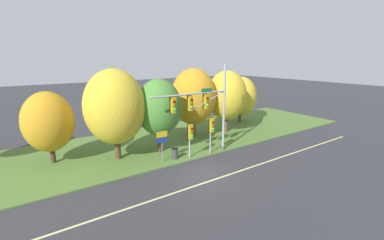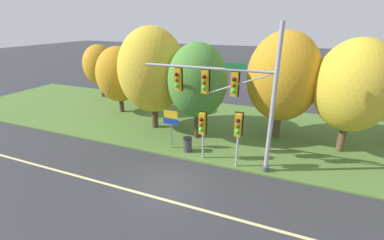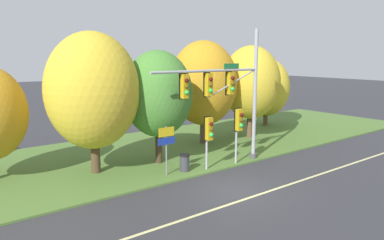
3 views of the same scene
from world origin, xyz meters
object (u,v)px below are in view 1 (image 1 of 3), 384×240
Objects in this scene: traffic_signal_mast at (204,106)px; trash_bin at (175,153)px; tree_behind_signpost at (115,107)px; tree_right_far at (227,95)px; tree_furthest_back at (241,96)px; tree_tall_centre at (194,97)px; pedestrian_signal_further_along at (212,128)px; pedestrian_signal_near_kerb at (191,134)px; route_sign_post at (162,141)px; tree_left_of_mast at (48,122)px; tree_mid_verge at (159,108)px.

traffic_signal_mast reaches higher than trash_bin.
traffic_signal_mast reaches higher than tree_behind_signpost.
tree_furthest_back is (4.73, 2.58, -0.79)m from tree_right_far.
tree_tall_centre is 7.61m from trash_bin.
pedestrian_signal_further_along is at bearing -141.64° from tree_right_far.
pedestrian_signal_further_along reaches higher than pedestrian_signal_near_kerb.
pedestrian_signal_further_along is 4.48m from route_sign_post.
tree_left_of_mast is at bearing 176.23° from tree_right_far.
tree_right_far is (12.72, 0.93, -0.21)m from tree_behind_signpost.
tree_tall_centre reaches higher than tree_right_far.
tree_right_far is 10.27m from trash_bin.
pedestrian_signal_further_along is at bearing -10.77° from route_sign_post.
tree_behind_signpost reaches higher than tree_tall_centre.
traffic_signal_mast reaches higher than tree_right_far.
route_sign_post is at bearing -157.11° from tree_furthest_back.
tree_behind_signpost is 1.26× the size of tree_furthest_back.
route_sign_post is 2.78× the size of trash_bin.
traffic_signal_mast reaches higher than pedestrian_signal_further_along.
pedestrian_signal_further_along is 5.78m from tree_tall_centre.
tree_mid_verge is at bearing 67.21° from route_sign_post.
tree_right_far is 5.45m from tree_furthest_back.
tree_right_far is at bearing 4.18° from tree_behind_signpost.
tree_mid_verge is at bearing -163.71° from tree_furthest_back.
tree_left_of_mast is 10.13m from trash_bin.
trash_bin is at bearing -138.16° from tree_tall_centre.
route_sign_post reaches higher than trash_bin.
tree_behind_signpost is 1.03× the size of tree_tall_centre.
tree_behind_signpost is 6.12m from trash_bin.
pedestrian_signal_further_along is 4.85m from tree_mid_verge.
tree_right_far is at bearing 33.81° from traffic_signal_mast.
tree_left_of_mast is at bearing 150.35° from trash_bin.
tree_right_far is (9.07, 1.45, 0.15)m from tree_mid_verge.
tree_behind_signpost is 8.95m from tree_tall_centre.
tree_tall_centre is 1.04× the size of tree_right_far.
route_sign_post is 3.25m from tree_mid_verge.
tree_furthest_back is 15.23m from trash_bin.
pedestrian_signal_near_kerb is 9.03m from tree_right_far.
pedestrian_signal_further_along is 12.98m from tree_left_of_mast.
tree_tall_centre reaches higher than route_sign_post.
pedestrian_signal_further_along is at bearing -13.74° from trash_bin.
pedestrian_signal_further_along is at bearing -26.45° from tree_behind_signpost.
tree_furthest_back is (17.44, 3.51, -1.01)m from tree_behind_signpost.
tree_left_of_mast reaches higher than route_sign_post.
trash_bin is at bearing -2.01° from route_sign_post.
tree_behind_signpost is (-5.03, 3.35, 2.24)m from pedestrian_signal_near_kerb.
pedestrian_signal_near_kerb is at bearing -15.89° from route_sign_post.
traffic_signal_mast is 8.24× the size of trash_bin.
trash_bin is (3.86, -2.74, -3.89)m from tree_behind_signpost.
tree_right_far reaches higher than tree_left_of_mast.
tree_tall_centre is at bearing 35.83° from route_sign_post.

